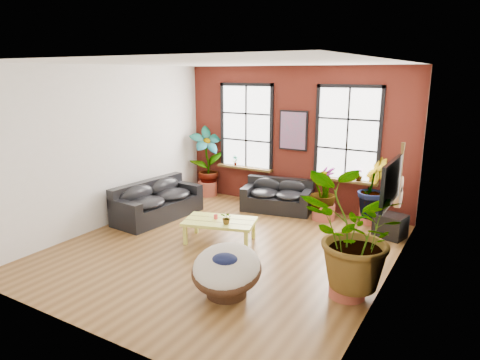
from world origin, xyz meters
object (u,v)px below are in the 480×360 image
(sofa_back, at_px, (278,197))
(coffee_table, at_px, (220,223))
(papasan_chair, at_px, (226,270))
(sofa_left, at_px, (156,202))

(sofa_back, xyz_separation_m, coffee_table, (-0.12, -2.44, 0.05))
(sofa_back, distance_m, papasan_chair, 4.35)
(sofa_back, xyz_separation_m, papasan_chair, (1.15, -4.20, 0.07))
(sofa_back, height_order, coffee_table, sofa_back)
(coffee_table, bearing_deg, sofa_left, 150.88)
(sofa_left, bearing_deg, coffee_table, -98.03)
(sofa_back, bearing_deg, papasan_chair, -85.42)
(sofa_back, relative_size, sofa_left, 0.81)
(sofa_left, height_order, papasan_chair, sofa_left)
(sofa_left, bearing_deg, sofa_back, -43.60)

